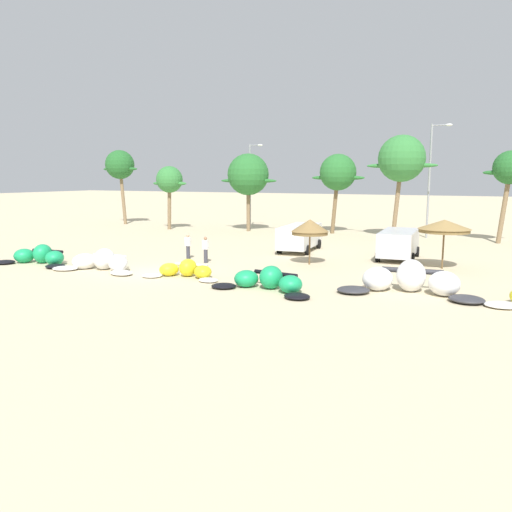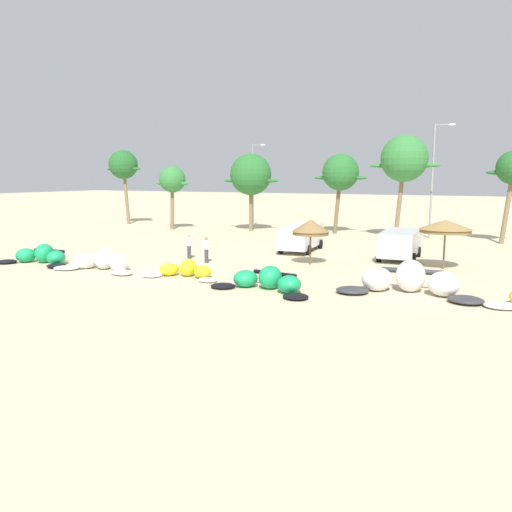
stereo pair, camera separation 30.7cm
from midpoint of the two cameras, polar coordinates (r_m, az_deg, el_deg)
ground_plane at (r=28.41m, az=-10.40°, el=-1.87°), size 260.00×260.00×0.00m
kite_far_left at (r=33.49m, az=-22.89°, el=-0.02°), size 5.39×2.64×1.18m
kite_left at (r=29.97m, az=-16.73°, el=-0.64°), size 5.47×2.75×1.21m
kite_left_of_center at (r=26.95m, az=-7.62°, el=-1.61°), size 4.60×2.28×0.93m
kite_center at (r=23.66m, az=1.62°, el=-2.84°), size 5.41×2.73×1.11m
kite_right_of_center at (r=24.00m, az=17.32°, el=-2.72°), size 6.62×3.21×1.50m
beach_umbrella_near_van at (r=30.43m, az=6.48°, el=3.27°), size 2.27×2.27×2.74m
beach_umbrella_middle at (r=30.74m, az=20.90°, el=3.16°), size 2.96×2.96×2.84m
parked_van at (r=33.77m, az=16.23°, el=1.50°), size 2.49×4.96×1.84m
parked_car_second at (r=36.24m, az=5.44°, el=2.30°), size 2.62×5.51×1.84m
person_near_kites at (r=31.18m, az=-5.35°, el=0.72°), size 0.36×0.24×1.62m
person_by_umbrellas at (r=32.84m, az=-7.31°, el=1.10°), size 0.36×0.24×1.62m
palm_leftmost at (r=58.95m, az=-14.61°, el=9.87°), size 4.79×3.19×8.20m
palm_left at (r=51.58m, az=-9.27°, el=8.43°), size 3.97×2.65×6.33m
palm_left_of_gap at (r=49.29m, az=-0.41°, el=9.16°), size 6.00×4.00×7.48m
palm_center_left at (r=47.56m, az=9.71°, el=9.24°), size 5.03×3.35×7.36m
palm_center_right at (r=44.57m, az=16.61°, el=10.45°), size 5.87×3.91×8.73m
lamppost_west at (r=51.17m, az=-0.08°, el=8.36°), size 1.49×0.24×8.49m
lamppost_west_center at (r=46.11m, az=19.65°, el=8.58°), size 1.72×0.24×9.69m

